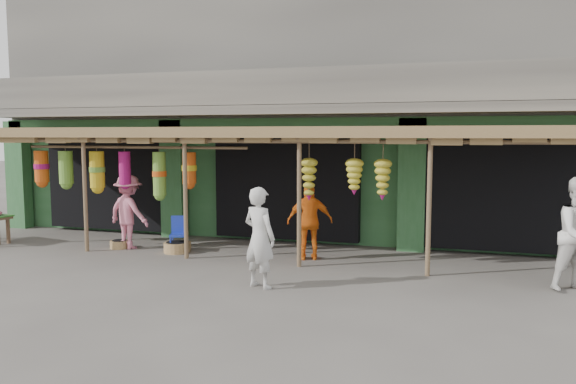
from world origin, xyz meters
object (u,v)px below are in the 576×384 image
(blue_chair, at_px, (179,232))
(person_front, at_px, (259,237))
(person_vendor, at_px, (310,221))
(person_shopper, at_px, (129,212))

(blue_chair, xyz_separation_m, person_front, (2.80, -2.34, 0.43))
(blue_chair, height_order, person_front, person_front)
(person_vendor, bearing_deg, person_front, 63.90)
(person_vendor, bearing_deg, person_shopper, -18.26)
(person_front, xyz_separation_m, person_vendor, (0.27, 2.36, -0.06))
(person_vendor, bearing_deg, blue_chair, -19.38)
(person_shopper, bearing_deg, blue_chair, -161.70)
(person_shopper, bearing_deg, person_front, 165.02)
(blue_chair, xyz_separation_m, person_vendor, (3.06, 0.02, 0.38))
(blue_chair, relative_size, person_shopper, 0.46)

